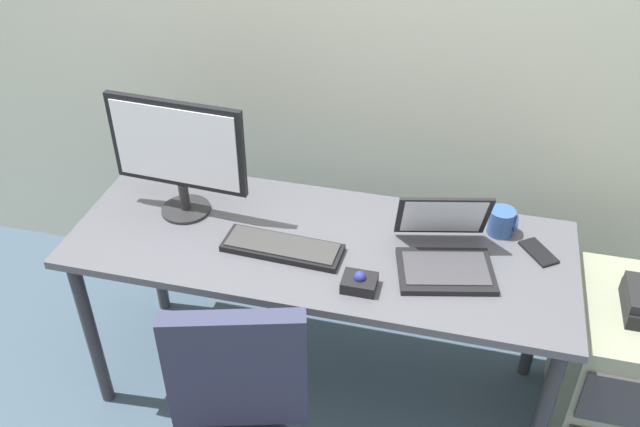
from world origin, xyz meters
The scene contains 9 objects.
ground_plane centered at (0.00, 0.00, 0.00)m, with size 8.00×8.00×0.00m, color #3C4F60.
desk centered at (0.00, 0.00, 0.67)m, with size 1.75×0.66×0.75m.
file_cabinet centered at (1.11, 0.05, 0.32)m, with size 0.42×0.53×0.64m.
monitor_main centered at (-0.52, 0.06, 1.01)m, with size 0.50×0.18×0.45m.
keyboard centered at (-0.11, -0.08, 0.76)m, with size 0.42×0.16×0.03m.
laptop centered at (0.43, -0.01, 0.80)m, with size 0.37×0.38×0.22m.
trackball_mouse centered at (0.18, -0.20, 0.77)m, with size 0.11×0.09×0.07m.
coffee_mug centered at (0.61, 0.20, 0.80)m, with size 0.10×0.09×0.09m.
cell_phone centered at (0.74, 0.12, 0.75)m, with size 0.07×0.14×0.01m, color black.
Camera 1 is at (0.45, -1.81, 2.23)m, focal length 38.47 mm.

